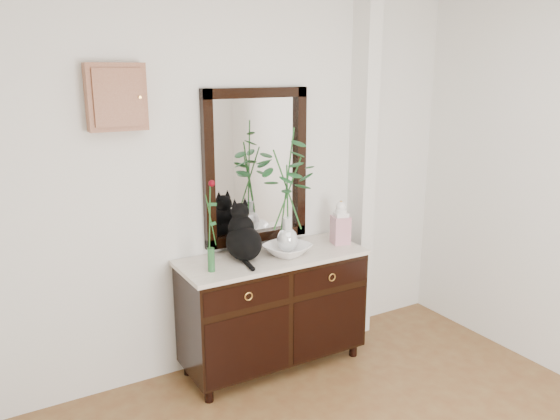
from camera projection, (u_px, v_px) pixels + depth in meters
wall_back at (243, 180)px, 3.85m from camera, size 3.60×0.04×2.70m
pilaster at (362, 170)px, 4.26m from camera, size 0.12×0.20×2.70m
sideboard at (273, 305)px, 3.91m from camera, size 1.33×0.52×0.82m
wall_mirror at (256, 167)px, 3.86m from camera, size 0.80×0.06×1.10m
key_cabinet at (116, 97)px, 3.25m from camera, size 0.35×0.10×0.40m
cat at (244, 232)px, 3.69m from camera, size 0.32×0.37×0.39m
lotus_bowl at (287, 250)px, 3.81m from camera, size 0.40×0.40×0.08m
vase_branches at (287, 191)px, 3.70m from camera, size 0.52×0.52×0.88m
bud_vase_rose at (210, 226)px, 3.43m from camera, size 0.07×0.07×0.61m
ginger_jar at (341, 222)px, 4.04m from camera, size 0.15×0.15×0.33m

